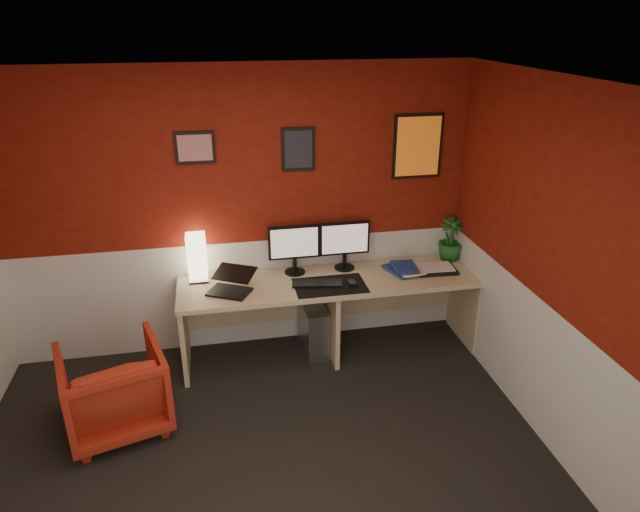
{
  "coord_description": "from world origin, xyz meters",
  "views": [
    {
      "loc": [
        -0.21,
        -2.87,
        2.85
      ],
      "look_at": [
        0.6,
        1.21,
        1.05
      ],
      "focal_mm": 31.7,
      "sensor_mm": 36.0,
      "label": 1
    }
  ],
  "objects_px": {
    "zen_tray": "(436,269)",
    "monitor_right": "(345,238)",
    "monitor_left": "(294,242)",
    "shoji_lamp": "(197,259)",
    "desk": "(331,317)",
    "laptop": "(229,281)",
    "pc_tower": "(314,327)",
    "armchair": "(114,389)",
    "potted_plant": "(451,239)"
  },
  "relations": [
    {
      "from": "desk",
      "to": "laptop",
      "type": "distance_m",
      "value": 0.99
    },
    {
      "from": "shoji_lamp",
      "to": "laptop",
      "type": "xyz_separation_m",
      "value": [
        0.24,
        -0.29,
        -0.09
      ]
    },
    {
      "from": "desk",
      "to": "laptop",
      "type": "bearing_deg",
      "value": -174.84
    },
    {
      "from": "shoji_lamp",
      "to": "zen_tray",
      "type": "bearing_deg",
      "value": -5.88
    },
    {
      "from": "laptop",
      "to": "monitor_right",
      "type": "bearing_deg",
      "value": 43.99
    },
    {
      "from": "monitor_right",
      "to": "monitor_left",
      "type": "bearing_deg",
      "value": -179.22
    },
    {
      "from": "monitor_right",
      "to": "potted_plant",
      "type": "relative_size",
      "value": 1.44
    },
    {
      "from": "zen_tray",
      "to": "armchair",
      "type": "height_order",
      "value": "zen_tray"
    },
    {
      "from": "monitor_right",
      "to": "desk",
      "type": "bearing_deg",
      "value": -129.13
    },
    {
      "from": "potted_plant",
      "to": "armchair",
      "type": "bearing_deg",
      "value": -163.38
    },
    {
      "from": "shoji_lamp",
      "to": "armchair",
      "type": "height_order",
      "value": "shoji_lamp"
    },
    {
      "from": "pc_tower",
      "to": "shoji_lamp",
      "type": "bearing_deg",
      "value": 168.53
    },
    {
      "from": "monitor_right",
      "to": "armchair",
      "type": "distance_m",
      "value": 2.22
    },
    {
      "from": "shoji_lamp",
      "to": "potted_plant",
      "type": "bearing_deg",
      "value": 0.13
    },
    {
      "from": "shoji_lamp",
      "to": "potted_plant",
      "type": "relative_size",
      "value": 0.99
    },
    {
      "from": "pc_tower",
      "to": "armchair",
      "type": "relative_size",
      "value": 0.63
    },
    {
      "from": "desk",
      "to": "shoji_lamp",
      "type": "distance_m",
      "value": 1.27
    },
    {
      "from": "shoji_lamp",
      "to": "monitor_left",
      "type": "relative_size",
      "value": 0.69
    },
    {
      "from": "shoji_lamp",
      "to": "pc_tower",
      "type": "distance_m",
      "value": 1.21
    },
    {
      "from": "potted_plant",
      "to": "zen_tray",
      "type": "bearing_deg",
      "value": -135.06
    },
    {
      "from": "monitor_right",
      "to": "zen_tray",
      "type": "relative_size",
      "value": 1.66
    },
    {
      "from": "pc_tower",
      "to": "armchair",
      "type": "distance_m",
      "value": 1.78
    },
    {
      "from": "desk",
      "to": "pc_tower",
      "type": "bearing_deg",
      "value": 149.8
    },
    {
      "from": "armchair",
      "to": "monitor_right",
      "type": "bearing_deg",
      "value": -171.65
    },
    {
      "from": "laptop",
      "to": "pc_tower",
      "type": "bearing_deg",
      "value": 40.81
    },
    {
      "from": "armchair",
      "to": "zen_tray",
      "type": "bearing_deg",
      "value": 177.78
    },
    {
      "from": "laptop",
      "to": "zen_tray",
      "type": "bearing_deg",
      "value": 31.02
    },
    {
      "from": "monitor_left",
      "to": "zen_tray",
      "type": "bearing_deg",
      "value": -9.3
    },
    {
      "from": "monitor_left",
      "to": "pc_tower",
      "type": "bearing_deg",
      "value": -40.17
    },
    {
      "from": "shoji_lamp",
      "to": "desk",
      "type": "bearing_deg",
      "value": -10.79
    },
    {
      "from": "monitor_right",
      "to": "pc_tower",
      "type": "xyz_separation_m",
      "value": [
        -0.31,
        -0.13,
        -0.8
      ]
    },
    {
      "from": "laptop",
      "to": "monitor_right",
      "type": "distance_m",
      "value": 1.09
    },
    {
      "from": "laptop",
      "to": "zen_tray",
      "type": "height_order",
      "value": "laptop"
    },
    {
      "from": "desk",
      "to": "monitor_left",
      "type": "bearing_deg",
      "value": 144.4
    },
    {
      "from": "desk",
      "to": "monitor_right",
      "type": "xyz_separation_m",
      "value": [
        0.17,
        0.21,
        0.66
      ]
    },
    {
      "from": "monitor_right",
      "to": "laptop",
      "type": "bearing_deg",
      "value": -164.59
    },
    {
      "from": "laptop",
      "to": "monitor_left",
      "type": "distance_m",
      "value": 0.68
    },
    {
      "from": "monitor_left",
      "to": "zen_tray",
      "type": "height_order",
      "value": "monitor_left"
    },
    {
      "from": "desk",
      "to": "armchair",
      "type": "xyz_separation_m",
      "value": [
        -1.76,
        -0.66,
        -0.04
      ]
    },
    {
      "from": "shoji_lamp",
      "to": "armchair",
      "type": "xyz_separation_m",
      "value": [
        -0.64,
        -0.87,
        -0.6
      ]
    },
    {
      "from": "monitor_right",
      "to": "zen_tray",
      "type": "xyz_separation_m",
      "value": [
        0.78,
        -0.21,
        -0.28
      ]
    },
    {
      "from": "monitor_right",
      "to": "zen_tray",
      "type": "bearing_deg",
      "value": -14.89
    },
    {
      "from": "zen_tray",
      "to": "monitor_right",
      "type": "bearing_deg",
      "value": 165.11
    },
    {
      "from": "potted_plant",
      "to": "monitor_left",
      "type": "bearing_deg",
      "value": -179.38
    },
    {
      "from": "shoji_lamp",
      "to": "pc_tower",
      "type": "height_order",
      "value": "shoji_lamp"
    },
    {
      "from": "monitor_left",
      "to": "armchair",
      "type": "xyz_separation_m",
      "value": [
        -1.48,
        -0.86,
        -0.69
      ]
    },
    {
      "from": "monitor_left",
      "to": "monitor_right",
      "type": "bearing_deg",
      "value": 0.78
    },
    {
      "from": "laptop",
      "to": "potted_plant",
      "type": "height_order",
      "value": "potted_plant"
    },
    {
      "from": "laptop",
      "to": "armchair",
      "type": "distance_m",
      "value": 1.18
    },
    {
      "from": "armchair",
      "to": "desk",
      "type": "bearing_deg",
      "value": -175.33
    }
  ]
}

